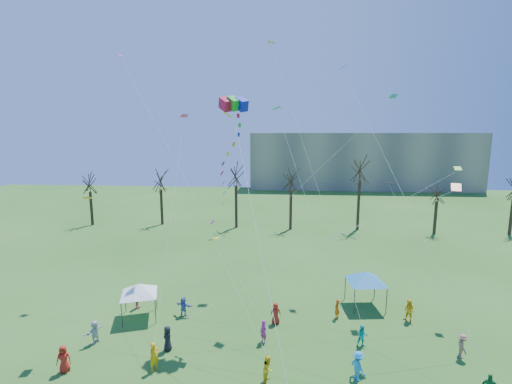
# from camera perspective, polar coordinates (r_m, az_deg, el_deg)

# --- Properties ---
(distant_building) EXTENTS (60.00, 14.00, 15.00)m
(distant_building) POSITION_cam_1_polar(r_m,az_deg,el_deg) (102.48, 16.46, 4.84)
(distant_building) COLOR gray
(distant_building) RESTS_ON ground
(bare_tree_row) EXTENTS (69.55, 7.00, 12.24)m
(bare_tree_row) POSITION_cam_1_polar(r_m,az_deg,el_deg) (55.30, 6.06, 1.45)
(bare_tree_row) COLOR black
(bare_tree_row) RESTS_ON ground
(big_box_kite) EXTENTS (3.47, 7.39, 19.55)m
(big_box_kite) POSITION_cam_1_polar(r_m,az_deg,el_deg) (26.36, -4.06, 3.34)
(big_box_kite) COLOR red
(big_box_kite) RESTS_ON ground
(canopy_tent_white) EXTENTS (3.66, 3.66, 2.90)m
(canopy_tent_white) POSITION_cam_1_polar(r_m,az_deg,el_deg) (31.13, -18.21, -14.53)
(canopy_tent_white) COLOR #3F3F44
(canopy_tent_white) RESTS_ON ground
(canopy_tent_blue) EXTENTS (4.13, 4.13, 3.12)m
(canopy_tent_blue) POSITION_cam_1_polar(r_m,az_deg,el_deg) (32.84, 17.17, -12.84)
(canopy_tent_blue) COLOR #3F3F44
(canopy_tent_blue) RESTS_ON ground
(festival_crowd) EXTENTS (26.42, 9.51, 1.86)m
(festival_crowd) POSITION_cam_1_polar(r_m,az_deg,el_deg) (26.87, 1.62, -21.94)
(festival_crowd) COLOR #B41F16
(festival_crowd) RESTS_ON ground
(small_kites_aloft) EXTENTS (31.21, 18.04, 33.58)m
(small_kites_aloft) POSITION_cam_1_polar(r_m,az_deg,el_deg) (29.29, 4.53, 7.85)
(small_kites_aloft) COLOR orange
(small_kites_aloft) RESTS_ON ground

